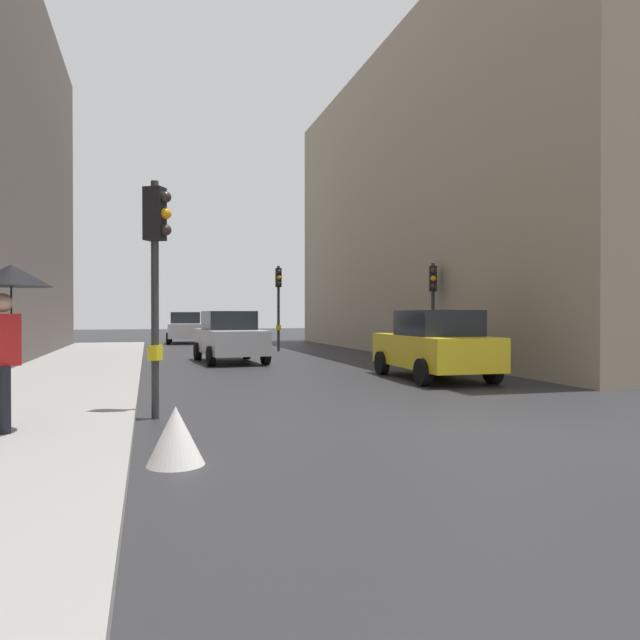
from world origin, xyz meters
TOP-DOWN VIEW (x-y plane):
  - ground_plane at (0.00, 0.00)m, footprint 120.00×120.00m
  - sidewalk_kerb at (-6.50, 6.00)m, footprint 3.43×40.00m
  - building_facade_right at (10.79, 16.15)m, footprint 12.00×25.40m
  - traffic_light_near_right at (-4.47, 2.53)m, footprint 0.44×0.36m
  - traffic_light_mid_street at (4.48, 10.73)m, footprint 0.34×0.45m
  - traffic_light_far_median at (0.99, 18.83)m, footprint 0.26×0.44m
  - car_white_compact at (-2.54, 27.63)m, footprint 2.25×4.32m
  - car_yellow_taxi at (2.42, 6.55)m, footprint 2.10×4.24m
  - car_silver_hatchback at (-1.89, 13.43)m, footprint 2.26×4.32m
  - pedestrian_with_umbrella at (-6.31, 1.13)m, footprint 1.00×1.00m
  - warning_sign_triangle at (-4.31, -0.54)m, footprint 0.64×0.64m

SIDE VIEW (x-z plane):
  - ground_plane at x=0.00m, z-range 0.00..0.00m
  - sidewalk_kerb at x=-6.50m, z-range 0.00..0.16m
  - warning_sign_triangle at x=-4.31m, z-range 0.00..0.65m
  - car_white_compact at x=-2.54m, z-range 0.00..1.76m
  - car_yellow_taxi at x=2.42m, z-range 0.00..1.76m
  - car_silver_hatchback at x=-1.89m, z-range 0.00..1.76m
  - pedestrian_with_umbrella at x=-6.31m, z-range 0.77..2.91m
  - traffic_light_mid_street at x=4.48m, z-range 0.64..3.98m
  - traffic_light_near_right at x=-4.47m, z-range 0.71..4.49m
  - traffic_light_far_median at x=0.99m, z-range 0.72..4.51m
  - building_facade_right at x=10.79m, z-range 0.00..12.92m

